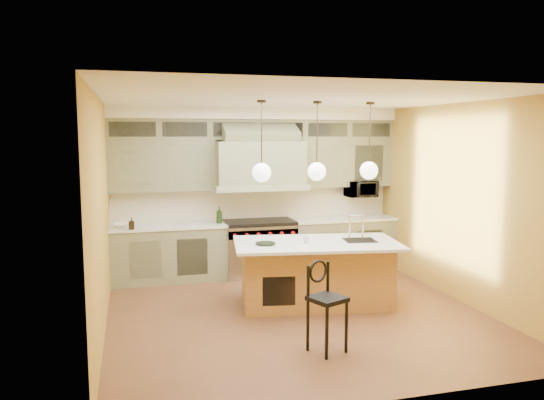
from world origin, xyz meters
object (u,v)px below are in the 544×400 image
object	(u,v)px
kitchen_island	(316,272)
microwave	(361,189)
counter_stool	(326,301)
range	(259,247)

from	to	relation	value
kitchen_island	microwave	bearing A→B (deg)	59.72
kitchen_island	microwave	xyz separation A→B (m)	(1.55, 1.90, 0.98)
counter_stool	range	bearing A→B (deg)	65.65
range	counter_stool	world-z (taller)	counter_stool
range	counter_stool	bearing A→B (deg)	-91.10
kitchen_island	microwave	distance (m)	2.64
counter_stool	microwave	size ratio (longest dim) A/B	1.90
kitchen_island	microwave	world-z (taller)	microwave
kitchen_island	counter_stool	distance (m)	1.69
range	kitchen_island	world-z (taller)	kitchen_island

